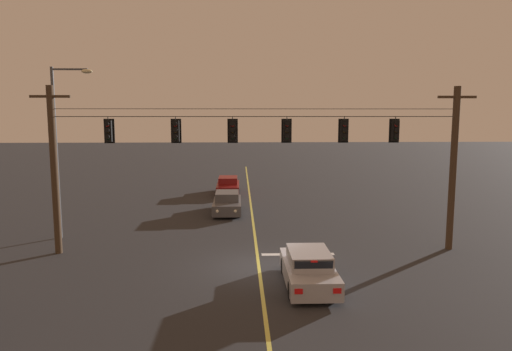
{
  "coord_description": "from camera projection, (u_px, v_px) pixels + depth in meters",
  "views": [
    {
      "loc": [
        -0.81,
        -18.95,
        6.45
      ],
      "look_at": [
        0.0,
        3.38,
        3.51
      ],
      "focal_mm": 32.35,
      "sensor_mm": 36.0,
      "label": 1
    }
  ],
  "objects": [
    {
      "name": "traffic_light_right_inner",
      "position": [
        287.0,
        131.0,
        21.29
      ],
      "size": [
        0.48,
        0.41,
        1.22
      ],
      "color": "black"
    },
    {
      "name": "signal_span_assembly",
      "position": [
        257.0,
        167.0,
        21.47
      ],
      "size": [
        20.44,
        0.32,
        7.77
      ],
      "color": "#423021",
      "rests_on": "ground"
    },
    {
      "name": "lane_centre_stripe",
      "position": [
        253.0,
        222.0,
        27.95
      ],
      "size": [
        0.14,
        60.0,
        0.01
      ],
      "primitive_type": "cube",
      "color": "#D1C64C",
      "rests_on": "ground"
    },
    {
      "name": "traffic_light_rightmost",
      "position": [
        344.0,
        131.0,
        21.38
      ],
      "size": [
        0.48,
        0.41,
        1.22
      ],
      "color": "black"
    },
    {
      "name": "car_waiting_near_lane",
      "position": [
        308.0,
        269.0,
        17.49
      ],
      "size": [
        1.8,
        4.33,
        1.39
      ],
      "color": "#A5A5AD",
      "rests_on": "ground"
    },
    {
      "name": "traffic_light_far_right",
      "position": [
        395.0,
        131.0,
        21.47
      ],
      "size": [
        0.48,
        0.41,
        1.22
      ],
      "color": "black"
    },
    {
      "name": "traffic_light_centre",
      "position": [
        233.0,
        131.0,
        21.2
      ],
      "size": [
        0.48,
        0.41,
        1.22
      ],
      "color": "black"
    },
    {
      "name": "stop_bar_paint",
      "position": [
        298.0,
        254.0,
        21.48
      ],
      "size": [
        3.4,
        0.36,
        0.01
      ],
      "primitive_type": "cube",
      "color": "silver",
      "rests_on": "ground"
    },
    {
      "name": "traffic_light_left_inner",
      "position": [
        176.0,
        131.0,
        21.1
      ],
      "size": [
        0.48,
        0.41,
        1.22
      ],
      "color": "black"
    },
    {
      "name": "car_oncoming_trailing",
      "position": [
        228.0,
        186.0,
        37.86
      ],
      "size": [
        1.8,
        4.42,
        1.39
      ],
      "color": "maroon",
      "rests_on": "ground"
    },
    {
      "name": "ground_plane",
      "position": [
        259.0,
        267.0,
        19.65
      ],
      "size": [
        180.0,
        180.0,
        0.0
      ],
      "primitive_type": "plane",
      "color": "#28282B"
    },
    {
      "name": "traffic_light_leftmost",
      "position": [
        108.0,
        131.0,
        20.99
      ],
      "size": [
        0.48,
        0.41,
        1.22
      ],
      "color": "black"
    },
    {
      "name": "car_oncoming_lead",
      "position": [
        227.0,
        203.0,
        30.49
      ],
      "size": [
        1.8,
        4.42,
        1.39
      ],
      "color": "#4C4C51",
      "rests_on": "ground"
    },
    {
      "name": "street_lamp_corner",
      "position": [
        61.0,
        138.0,
        23.68
      ],
      "size": [
        2.11,
        0.3,
        8.86
      ],
      "color": "#4C4F54",
      "rests_on": "ground"
    }
  ]
}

